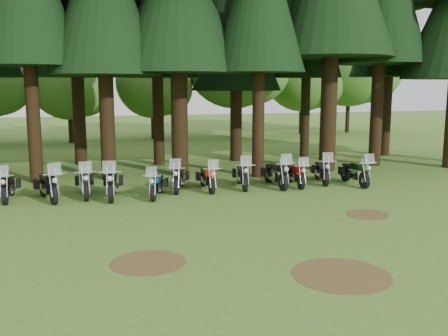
{
  "coord_description": "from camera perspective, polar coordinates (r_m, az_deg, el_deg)",
  "views": [
    {
      "loc": [
        -4.45,
        -13.37,
        4.13
      ],
      "look_at": [
        0.92,
        5.0,
        1.0
      ],
      "focal_mm": 40.0,
      "sensor_mm": 36.0,
      "label": 1
    }
  ],
  "objects": [
    {
      "name": "decid_6",
      "position": [
        44.77,
        9.41,
        10.54
      ],
      "size": [
        7.06,
        6.86,
        8.82
      ],
      "color": "black",
      "rests_on": "ground"
    },
    {
      "name": "decid_3",
      "position": [
        38.5,
        -16.93,
        9.46
      ],
      "size": [
        6.12,
        5.95,
        7.65
      ],
      "color": "black",
      "rests_on": "ground"
    },
    {
      "name": "motorcycle_10",
      "position": [
        22.03,
        11.1,
        -0.39
      ],
      "size": [
        0.88,
        2.32,
        1.47
      ],
      "rotation": [
        0.0,
        0.0,
        -0.26
      ],
      "color": "black",
      "rests_on": "ground"
    },
    {
      "name": "dirt_patch_0",
      "position": [
        12.18,
        -8.63,
        -10.62
      ],
      "size": [
        1.8,
        1.8,
        0.01
      ],
      "primitive_type": "cylinder",
      "color": "#4C3D1E",
      "rests_on": "ground"
    },
    {
      "name": "decid_4",
      "position": [
        40.15,
        -7.78,
        9.55
      ],
      "size": [
        5.93,
        5.76,
        7.41
      ],
      "color": "black",
      "rests_on": "ground"
    },
    {
      "name": "motorcycle_11",
      "position": [
        21.86,
        14.73,
        -0.59
      ],
      "size": [
        0.44,
        2.35,
        1.48
      ],
      "rotation": [
        0.0,
        0.0,
        -0.04
      ],
      "color": "black",
      "rests_on": "ground"
    },
    {
      "name": "motorcycle_3",
      "position": [
        19.11,
        -12.65,
        -1.8
      ],
      "size": [
        0.64,
        2.52,
        1.58
      ],
      "rotation": [
        0.0,
        0.0,
        -0.13
      ],
      "color": "black",
      "rests_on": "ground"
    },
    {
      "name": "ground",
      "position": [
        14.68,
        2.05,
        -7.05
      ],
      "size": [
        120.0,
        120.0,
        0.0
      ],
      "primitive_type": "plane",
      "color": "#3D6620",
      "rests_on": "ground"
    },
    {
      "name": "motorcycle_5",
      "position": [
        20.08,
        -5.18,
        -1.21
      ],
      "size": [
        0.98,
        2.27,
        1.45
      ],
      "rotation": [
        0.0,
        0.0,
        -0.31
      ],
      "color": "black",
      "rests_on": "ground"
    },
    {
      "name": "motorcycle_4",
      "position": [
        18.94,
        -7.68,
        -2.02
      ],
      "size": [
        0.94,
        2.07,
        1.33
      ],
      "rotation": [
        0.0,
        0.0,
        -0.34
      ],
      "color": "black",
      "rests_on": "ground"
    },
    {
      "name": "motorcycle_6",
      "position": [
        20.04,
        -1.91,
        -1.25
      ],
      "size": [
        0.42,
        2.21,
        1.4
      ],
      "rotation": [
        0.0,
        0.0,
        -0.03
      ],
      "color": "black",
      "rests_on": "ground"
    },
    {
      "name": "motorcycle_0",
      "position": [
        19.96,
        -23.44,
        -2.01
      ],
      "size": [
        0.43,
        2.3,
        1.45
      ],
      "rotation": [
        0.0,
        0.0,
        -0.02
      ],
      "color": "black",
      "rests_on": "ground"
    },
    {
      "name": "dirt_patch_2",
      "position": [
        11.6,
        13.26,
        -11.8
      ],
      "size": [
        2.2,
        2.2,
        0.01
      ],
      "primitive_type": "cylinder",
      "color": "#4C3D1E",
      "rests_on": "ground"
    },
    {
      "name": "motorcycle_1",
      "position": [
        19.38,
        -19.47,
        -2.01
      ],
      "size": [
        0.94,
        2.41,
        1.53
      ],
      "rotation": [
        0.0,
        0.0,
        0.27
      ],
      "color": "black",
      "rests_on": "ground"
    },
    {
      "name": "decid_5",
      "position": [
        41.16,
        1.8,
        12.21
      ],
      "size": [
        8.45,
        8.21,
        10.56
      ],
      "color": "black",
      "rests_on": "ground"
    },
    {
      "name": "motorcycle_8",
      "position": [
        20.82,
        5.93,
        -0.76
      ],
      "size": [
        0.46,
        2.44,
        1.54
      ],
      "rotation": [
        0.0,
        0.0,
        -0.02
      ],
      "color": "black",
      "rests_on": "ground"
    },
    {
      "name": "motorcycle_2",
      "position": [
        19.6,
        -15.61,
        -1.72
      ],
      "size": [
        0.45,
        2.39,
        1.51
      ],
      "rotation": [
        0.0,
        0.0,
        0.03
      ],
      "color": "black",
      "rests_on": "ground"
    },
    {
      "name": "motorcycle_7",
      "position": [
        20.57,
        2.12,
        -0.89
      ],
      "size": [
        0.74,
        2.36,
        1.48
      ],
      "rotation": [
        0.0,
        0.0,
        -0.19
      ],
      "color": "black",
      "rests_on": "ground"
    },
    {
      "name": "dirt_patch_1",
      "position": [
        17.01,
        16.1,
        -5.11
      ],
      "size": [
        1.4,
        1.4,
        0.01
      ],
      "primitive_type": "cylinder",
      "color": "#4C3D1E",
      "rests_on": "ground"
    },
    {
      "name": "decid_7",
      "position": [
        46.82,
        14.73,
        11.55
      ],
      "size": [
        8.44,
        8.2,
        10.55
      ],
      "color": "black",
      "rests_on": "ground"
    },
    {
      "name": "motorcycle_9",
      "position": [
        21.11,
        8.17,
        -0.82
      ],
      "size": [
        0.53,
        2.19,
        1.37
      ],
      "rotation": [
        0.0,
        0.0,
        -0.11
      ],
      "color": "black",
      "rests_on": "ground"
    },
    {
      "name": "pine_back_4",
      "position": [
        28.24,
        1.44,
        17.67
      ],
      "size": [
        4.94,
        4.94,
        13.78
      ],
      "color": "black",
      "rests_on": "ground"
    }
  ]
}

